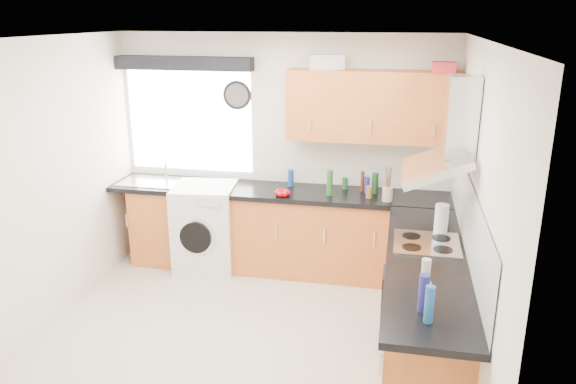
% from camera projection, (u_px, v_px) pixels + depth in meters
% --- Properties ---
extents(ground_plane, '(3.60, 3.60, 0.00)m').
position_uv_depth(ground_plane, '(239.00, 342.00, 4.78)').
color(ground_plane, beige).
extents(ceiling, '(3.60, 3.60, 0.02)m').
position_uv_depth(ceiling, '(230.00, 39.00, 4.03)').
color(ceiling, white).
rests_on(ceiling, wall_back).
extents(wall_back, '(3.60, 0.02, 2.50)m').
position_uv_depth(wall_back, '(283.00, 152.00, 6.09)').
color(wall_back, silver).
rests_on(wall_back, ground_plane).
extents(wall_front, '(3.60, 0.02, 2.50)m').
position_uv_depth(wall_front, '(128.00, 321.00, 2.72)').
color(wall_front, silver).
rests_on(wall_front, ground_plane).
extents(wall_left, '(0.02, 3.60, 2.50)m').
position_uv_depth(wall_left, '(31.00, 190.00, 4.75)').
color(wall_left, silver).
rests_on(wall_left, ground_plane).
extents(wall_right, '(0.02, 3.60, 2.50)m').
position_uv_depth(wall_right, '(474.00, 220.00, 4.06)').
color(wall_right, silver).
rests_on(wall_right, ground_plane).
extents(window, '(1.40, 0.02, 1.10)m').
position_uv_depth(window, '(190.00, 121.00, 6.19)').
color(window, silver).
rests_on(window, wall_back).
extents(window_blind, '(1.50, 0.18, 0.14)m').
position_uv_depth(window_blind, '(184.00, 63.00, 5.91)').
color(window_blind, black).
rests_on(window_blind, wall_back).
extents(splashback, '(0.01, 3.00, 0.54)m').
position_uv_depth(splashback, '(467.00, 215.00, 4.36)').
color(splashback, white).
rests_on(splashback, wall_right).
extents(base_cab_back, '(3.00, 0.58, 0.86)m').
position_uv_depth(base_cab_back, '(269.00, 231.00, 6.08)').
color(base_cab_back, '#AF5724').
rests_on(base_cab_back, ground_plane).
extents(base_cab_corner, '(0.60, 0.60, 0.86)m').
position_uv_depth(base_cab_corner, '(420.00, 243.00, 5.77)').
color(base_cab_corner, '#AF5724').
rests_on(base_cab_corner, ground_plane).
extents(base_cab_right, '(0.58, 2.10, 0.86)m').
position_uv_depth(base_cab_right, '(424.00, 307.00, 4.50)').
color(base_cab_right, '#AF5724').
rests_on(base_cab_right, ground_plane).
extents(worktop_back, '(3.60, 0.62, 0.05)m').
position_uv_depth(worktop_back, '(277.00, 192.00, 5.92)').
color(worktop_back, black).
rests_on(worktop_back, base_cab_back).
extents(worktop_right, '(0.62, 2.42, 0.05)m').
position_uv_depth(worktop_right, '(428.00, 262.00, 4.23)').
color(worktop_right, black).
rests_on(worktop_right, base_cab_right).
extents(sink, '(0.84, 0.46, 0.10)m').
position_uv_depth(sink, '(159.00, 179.00, 6.15)').
color(sink, silver).
rests_on(sink, worktop_back).
extents(oven, '(0.56, 0.58, 0.85)m').
position_uv_depth(oven, '(422.00, 298.00, 4.65)').
color(oven, black).
rests_on(oven, ground_plane).
extents(hob_plate, '(0.52, 0.52, 0.01)m').
position_uv_depth(hob_plate, '(427.00, 243.00, 4.50)').
color(hob_plate, silver).
rests_on(hob_plate, worktop_right).
extents(extractor_hood, '(0.52, 0.78, 0.66)m').
position_uv_depth(extractor_hood, '(449.00, 140.00, 4.22)').
color(extractor_hood, silver).
rests_on(extractor_hood, wall_right).
extents(upper_cabinets, '(1.70, 0.35, 0.70)m').
position_uv_depth(upper_cabinets, '(372.00, 106.00, 5.58)').
color(upper_cabinets, '#AF5724').
rests_on(upper_cabinets, wall_back).
extents(washing_machine, '(0.70, 0.68, 0.93)m').
position_uv_depth(washing_machine, '(206.00, 227.00, 6.10)').
color(washing_machine, silver).
rests_on(washing_machine, ground_plane).
extents(wall_clock, '(0.31, 0.04, 0.31)m').
position_uv_depth(wall_clock, '(237.00, 95.00, 5.98)').
color(wall_clock, black).
rests_on(wall_clock, wall_back).
extents(casserole, '(0.40, 0.34, 0.14)m').
position_uv_depth(casserole, '(326.00, 61.00, 5.63)').
color(casserole, silver).
rests_on(casserole, upper_cabinets).
extents(storage_box, '(0.23, 0.19, 0.10)m').
position_uv_depth(storage_box, '(444.00, 67.00, 5.23)').
color(storage_box, red).
rests_on(storage_box, upper_cabinets).
extents(utensil_pot, '(0.13, 0.13, 0.14)m').
position_uv_depth(utensil_pot, '(387.00, 194.00, 5.53)').
color(utensil_pot, gray).
rests_on(utensil_pot, worktop_back).
extents(kitchen_roll, '(0.12, 0.12, 0.25)m').
position_uv_depth(kitchen_roll, '(441.00, 219.00, 4.71)').
color(kitchen_roll, silver).
rests_on(kitchen_roll, worktop_right).
extents(tomato_cluster, '(0.18, 0.18, 0.06)m').
position_uv_depth(tomato_cluster, '(283.00, 193.00, 5.69)').
color(tomato_cluster, '#A1040A').
rests_on(tomato_cluster, worktop_back).
extents(jar_0, '(0.06, 0.06, 0.18)m').
position_uv_depth(jar_0, '(291.00, 178.00, 6.01)').
color(jar_0, navy).
rests_on(jar_0, worktop_back).
extents(jar_1, '(0.06, 0.06, 0.26)m').
position_uv_depth(jar_1, '(330.00, 183.00, 5.69)').
color(jar_1, '#1D501C').
rests_on(jar_1, worktop_back).
extents(jar_2, '(0.06, 0.06, 0.12)m').
position_uv_depth(jar_2, '(345.00, 183.00, 5.91)').
color(jar_2, '#1D5226').
rests_on(jar_2, worktop_back).
extents(jar_3, '(0.04, 0.04, 0.21)m').
position_uv_depth(jar_3, '(362.00, 181.00, 5.82)').
color(jar_3, '#552112').
rests_on(jar_3, worktop_back).
extents(jar_4, '(0.06, 0.06, 0.13)m').
position_uv_depth(jar_4, '(369.00, 192.00, 5.62)').
color(jar_4, brown).
rests_on(jar_4, worktop_back).
extents(jar_5, '(0.06, 0.06, 0.17)m').
position_uv_depth(jar_5, '(367.00, 185.00, 5.77)').
color(jar_5, navy).
rests_on(jar_5, worktop_back).
extents(jar_6, '(0.05, 0.05, 0.11)m').
position_uv_depth(jar_6, '(387.00, 191.00, 5.67)').
color(jar_6, black).
rests_on(jar_6, worktop_back).
extents(jar_7, '(0.07, 0.07, 0.21)m').
position_uv_depth(jar_7, '(375.00, 183.00, 5.77)').
color(jar_7, '#143A17').
rests_on(jar_7, worktop_back).
extents(bottle_0, '(0.06, 0.06, 0.24)m').
position_uv_depth(bottle_0, '(429.00, 304.00, 3.33)').
color(bottle_0, navy).
rests_on(bottle_0, worktop_right).
extents(bottle_1, '(0.07, 0.07, 0.25)m').
position_uv_depth(bottle_1, '(424.00, 293.00, 3.45)').
color(bottle_1, navy).
rests_on(bottle_1, worktop_right).
extents(bottle_2, '(0.05, 0.05, 0.16)m').
position_uv_depth(bottle_2, '(426.00, 294.00, 3.54)').
color(bottle_2, '#9E9187').
rests_on(bottle_2, worktop_right).
extents(bottle_3, '(0.06, 0.06, 0.26)m').
position_uv_depth(bottle_3, '(425.00, 277.00, 3.65)').
color(bottle_3, '#AEA194').
rests_on(bottle_3, worktop_right).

